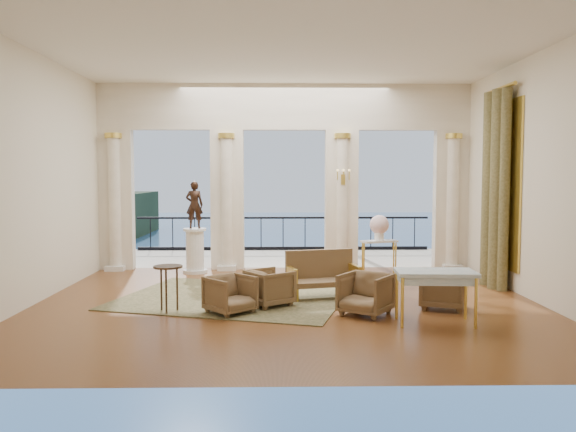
{
  "coord_description": "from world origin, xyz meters",
  "views": [
    {
      "loc": [
        -0.17,
        -9.91,
        2.27
      ],
      "look_at": [
        0.03,
        0.6,
        1.53
      ],
      "focal_mm": 35.0,
      "sensor_mm": 36.0,
      "label": 1
    }
  ],
  "objects_px": {
    "armchair_b": "(365,292)",
    "console_table": "(379,246)",
    "armchair_d": "(270,286)",
    "pedestal": "(195,251)",
    "settee": "(322,274)",
    "game_table": "(435,276)",
    "side_table": "(168,272)",
    "statue": "(194,205)",
    "armchair_c": "(442,287)",
    "armchair_a": "(230,293)"
  },
  "relations": [
    {
      "from": "armchair_d",
      "to": "armchair_b",
      "type": "bearing_deg",
      "value": -148.49
    },
    {
      "from": "armchair_d",
      "to": "game_table",
      "type": "distance_m",
      "value": 2.89
    },
    {
      "from": "armchair_d",
      "to": "settee",
      "type": "bearing_deg",
      "value": -90.3
    },
    {
      "from": "game_table",
      "to": "console_table",
      "type": "distance_m",
      "value": 4.46
    },
    {
      "from": "armchair_b",
      "to": "armchair_d",
      "type": "xyz_separation_m",
      "value": [
        -1.58,
        0.68,
        -0.02
      ]
    },
    {
      "from": "game_table",
      "to": "side_table",
      "type": "xyz_separation_m",
      "value": [
        -4.26,
        0.79,
        -0.06
      ]
    },
    {
      "from": "console_table",
      "to": "side_table",
      "type": "xyz_separation_m",
      "value": [
        -4.2,
        -3.66,
        0.02
      ]
    },
    {
      "from": "armchair_a",
      "to": "armchair_d",
      "type": "height_order",
      "value": "armchair_d"
    },
    {
      "from": "settee",
      "to": "side_table",
      "type": "xyz_separation_m",
      "value": [
        -2.66,
        -1.14,
        0.24
      ]
    },
    {
      "from": "armchair_c",
      "to": "armchair_a",
      "type": "bearing_deg",
      "value": -65.03
    },
    {
      "from": "statue",
      "to": "side_table",
      "type": "distance_m",
      "value": 4.0
    },
    {
      "from": "armchair_c",
      "to": "pedestal",
      "type": "xyz_separation_m",
      "value": [
        -4.79,
        3.68,
        0.14
      ]
    },
    {
      "from": "settee",
      "to": "game_table",
      "type": "bearing_deg",
      "value": -64.97
    },
    {
      "from": "armchair_d",
      "to": "statue",
      "type": "xyz_separation_m",
      "value": [
        -1.81,
        3.42,
        1.25
      ]
    },
    {
      "from": "armchair_b",
      "to": "console_table",
      "type": "bearing_deg",
      "value": 111.19
    },
    {
      "from": "armchair_a",
      "to": "game_table",
      "type": "xyz_separation_m",
      "value": [
        3.22,
        -0.7,
        0.39
      ]
    },
    {
      "from": "armchair_b",
      "to": "armchair_d",
      "type": "bearing_deg",
      "value": -168.61
    },
    {
      "from": "armchair_b",
      "to": "pedestal",
      "type": "relative_size",
      "value": 0.72
    },
    {
      "from": "pedestal",
      "to": "statue",
      "type": "xyz_separation_m",
      "value": [
        0.0,
        0.0,
        1.1
      ]
    },
    {
      "from": "settee",
      "to": "side_table",
      "type": "bearing_deg",
      "value": -171.22
    },
    {
      "from": "armchair_c",
      "to": "pedestal",
      "type": "relative_size",
      "value": 0.7
    },
    {
      "from": "armchair_d",
      "to": "pedestal",
      "type": "relative_size",
      "value": 0.67
    },
    {
      "from": "statue",
      "to": "armchair_d",
      "type": "bearing_deg",
      "value": 117.27
    },
    {
      "from": "armchair_c",
      "to": "console_table",
      "type": "xyz_separation_m",
      "value": [
        -0.46,
        3.45,
        0.28
      ]
    },
    {
      "from": "armchair_d",
      "to": "side_table",
      "type": "xyz_separation_m",
      "value": [
        -1.69,
        -0.47,
        0.32
      ]
    },
    {
      "from": "armchair_b",
      "to": "console_table",
      "type": "xyz_separation_m",
      "value": [
        0.93,
        3.88,
        0.28
      ]
    },
    {
      "from": "armchair_a",
      "to": "console_table",
      "type": "distance_m",
      "value": 4.91
    },
    {
      "from": "armchair_b",
      "to": "statue",
      "type": "bearing_deg",
      "value": 164.28
    },
    {
      "from": "statue",
      "to": "armchair_b",
      "type": "bearing_deg",
      "value": 128.94
    },
    {
      "from": "statue",
      "to": "side_table",
      "type": "relative_size",
      "value": 1.41
    },
    {
      "from": "armchair_a",
      "to": "armchair_d",
      "type": "relative_size",
      "value": 0.98
    },
    {
      "from": "armchair_c",
      "to": "statue",
      "type": "height_order",
      "value": "statue"
    },
    {
      "from": "armchair_d",
      "to": "pedestal",
      "type": "distance_m",
      "value": 3.88
    },
    {
      "from": "settee",
      "to": "pedestal",
      "type": "bearing_deg",
      "value": 120.99
    },
    {
      "from": "armchair_b",
      "to": "game_table",
      "type": "distance_m",
      "value": 1.2
    },
    {
      "from": "console_table",
      "to": "side_table",
      "type": "height_order",
      "value": "console_table"
    },
    {
      "from": "armchair_a",
      "to": "statue",
      "type": "relative_size",
      "value": 0.63
    },
    {
      "from": "armchair_b",
      "to": "side_table",
      "type": "xyz_separation_m",
      "value": [
        -3.27,
        0.21,
        0.3
      ]
    },
    {
      "from": "armchair_a",
      "to": "armchair_d",
      "type": "bearing_deg",
      "value": -1.84
    },
    {
      "from": "armchair_a",
      "to": "armchair_b",
      "type": "distance_m",
      "value": 2.23
    },
    {
      "from": "pedestal",
      "to": "armchair_a",
      "type": "bearing_deg",
      "value": -73.64
    },
    {
      "from": "statue",
      "to": "game_table",
      "type": "bearing_deg",
      "value": 132.48
    },
    {
      "from": "pedestal",
      "to": "side_table",
      "type": "xyz_separation_m",
      "value": [
        0.12,
        -3.89,
        0.17
      ]
    },
    {
      "from": "armchair_c",
      "to": "armchair_b",
      "type": "bearing_deg",
      "value": -52.78
    },
    {
      "from": "statue",
      "to": "side_table",
      "type": "bearing_deg",
      "value": 91.17
    },
    {
      "from": "game_table",
      "to": "console_table",
      "type": "relative_size",
      "value": 1.39
    },
    {
      "from": "armchair_c",
      "to": "pedestal",
      "type": "bearing_deg",
      "value": -107.29
    },
    {
      "from": "statue",
      "to": "console_table",
      "type": "bearing_deg",
      "value": 176.38
    },
    {
      "from": "armchair_a",
      "to": "statue",
      "type": "height_order",
      "value": "statue"
    },
    {
      "from": "armchair_d",
      "to": "settee",
      "type": "xyz_separation_m",
      "value": [
        0.97,
        0.68,
        0.08
      ]
    }
  ]
}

